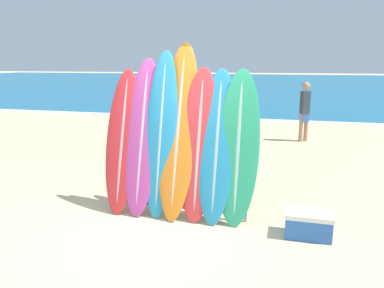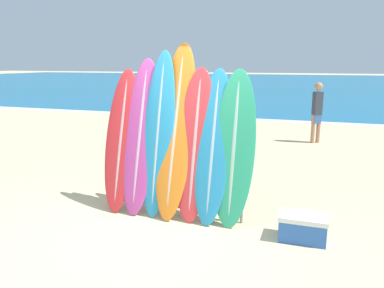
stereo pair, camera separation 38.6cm
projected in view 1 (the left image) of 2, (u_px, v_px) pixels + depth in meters
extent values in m
plane|color=beige|center=(153.00, 236.00, 4.98)|extent=(160.00, 160.00, 0.00)
cube|color=#146693|center=(279.00, 82.00, 43.12)|extent=(120.00, 60.00, 0.00)
cube|color=white|center=(248.00, 119.00, 15.10)|extent=(120.00, 0.60, 0.01)
cylinder|color=gray|center=(116.00, 180.00, 5.85)|extent=(0.04, 0.04, 0.90)
cylinder|color=gray|center=(246.00, 192.00, 5.33)|extent=(0.04, 0.04, 0.90)
cylinder|color=gray|center=(178.00, 158.00, 5.50)|extent=(2.08, 0.04, 0.04)
cylinder|color=gray|center=(178.00, 207.00, 5.66)|extent=(2.08, 0.04, 0.04)
ellipsoid|color=red|center=(123.00, 141.00, 5.71)|extent=(0.53, 0.69, 2.17)
ellipsoid|color=#D19A9C|center=(123.00, 141.00, 5.71)|extent=(0.10, 0.67, 2.09)
ellipsoid|color=#B23D8E|center=(142.00, 137.00, 5.63)|extent=(0.55, 0.76, 2.34)
ellipsoid|color=#CAA1BE|center=(142.00, 137.00, 5.63)|extent=(0.10, 0.74, 2.25)
ellipsoid|color=teal|center=(161.00, 134.00, 5.54)|extent=(0.48, 0.70, 2.45)
ellipsoid|color=#98BACC|center=(161.00, 134.00, 5.54)|extent=(0.09, 0.69, 2.36)
ellipsoid|color=orange|center=(178.00, 130.00, 5.50)|extent=(0.57, 0.90, 2.57)
ellipsoid|color=beige|center=(178.00, 130.00, 5.50)|extent=(0.10, 0.88, 2.47)
ellipsoid|color=red|center=(199.00, 144.00, 5.40)|extent=(0.55, 0.66, 2.20)
ellipsoid|color=#D59E9F|center=(199.00, 144.00, 5.40)|extent=(0.10, 0.64, 2.12)
ellipsoid|color=teal|center=(217.00, 146.00, 5.33)|extent=(0.53, 0.71, 2.19)
ellipsoid|color=#98BACC|center=(217.00, 146.00, 5.33)|extent=(0.10, 0.69, 2.10)
ellipsoid|color=#289E70|center=(238.00, 147.00, 5.25)|extent=(0.60, 0.61, 2.18)
ellipsoid|color=#9AC3B3|center=(238.00, 147.00, 5.25)|extent=(0.11, 0.59, 2.10)
cylinder|color=#A87A5B|center=(306.00, 127.00, 10.92)|extent=(0.11, 0.11, 0.82)
cylinder|color=#A87A5B|center=(301.00, 128.00, 10.86)|extent=(0.11, 0.11, 0.82)
cube|color=#385693|center=(304.00, 118.00, 10.83)|extent=(0.27, 0.25, 0.24)
cube|color=#2D333D|center=(305.00, 102.00, 10.73)|extent=(0.29, 0.28, 0.64)
sphere|color=#A87A5B|center=(306.00, 86.00, 10.63)|extent=(0.23, 0.23, 0.23)
cylinder|color=beige|center=(225.00, 116.00, 13.31)|extent=(0.11, 0.11, 0.81)
cylinder|color=beige|center=(220.00, 116.00, 13.35)|extent=(0.11, 0.11, 0.81)
cube|color=#282D38|center=(223.00, 108.00, 13.27)|extent=(0.23, 0.15, 0.24)
cube|color=gold|center=(223.00, 95.00, 13.17)|extent=(0.25, 0.17, 0.63)
sphere|color=beige|center=(223.00, 82.00, 13.08)|extent=(0.23, 0.23, 0.23)
cube|color=#2D60B7|center=(308.00, 226.00, 4.93)|extent=(0.59, 0.37, 0.28)
cube|color=white|center=(309.00, 214.00, 4.90)|extent=(0.61, 0.39, 0.06)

